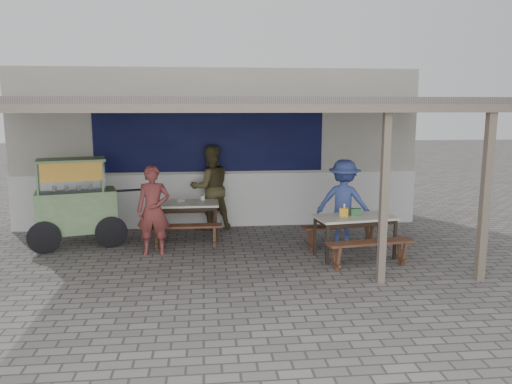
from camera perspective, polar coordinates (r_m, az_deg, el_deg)
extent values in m
plane|color=slate|center=(8.47, -3.46, -8.67)|extent=(60.00, 60.00, 0.00)
cube|color=beige|center=(11.67, -4.33, 5.20)|extent=(9.00, 1.20, 3.50)
cube|color=white|center=(11.20, -4.16, -0.93)|extent=(9.00, 0.10, 1.20)
cube|color=#0E1341|center=(11.03, -5.30, 6.49)|extent=(5.00, 0.03, 1.60)
cube|color=#605752|center=(9.03, -3.93, 10.22)|extent=(9.00, 4.20, 0.12)
cube|color=#786C5A|center=(6.98, -3.31, 9.53)|extent=(9.00, 0.12, 0.12)
cube|color=#786C5A|center=(8.31, 24.75, -0.33)|extent=(0.12, 0.12, 2.70)
cube|color=#786C5A|center=(7.73, 14.42, -0.43)|extent=(0.11, 0.11, 2.70)
cube|color=silver|center=(10.20, -7.95, -1.31)|extent=(1.29, 0.77, 0.04)
cube|color=black|center=(10.21, -7.94, -1.64)|extent=(1.19, 0.67, 0.06)
cube|color=black|center=(10.01, -11.32, -3.82)|extent=(0.05, 0.05, 0.71)
cube|color=black|center=(9.96, -4.60, -3.73)|extent=(0.05, 0.05, 0.71)
cube|color=black|center=(10.63, -10.99, -3.01)|extent=(0.05, 0.05, 0.71)
cube|color=black|center=(10.59, -4.67, -2.92)|extent=(0.05, 0.05, 0.71)
cube|color=brown|center=(9.58, -8.07, -3.88)|extent=(1.39, 0.29, 0.04)
cube|color=brown|center=(9.68, -11.27, -5.21)|extent=(0.05, 0.28, 0.41)
cube|color=brown|center=(9.63, -4.78, -5.13)|extent=(0.05, 0.28, 0.41)
cube|color=brown|center=(10.95, -7.77, -2.15)|extent=(1.39, 0.29, 0.04)
cube|color=brown|center=(11.03, -10.57, -3.33)|extent=(0.05, 0.28, 0.41)
cube|color=brown|center=(10.99, -4.90, -3.25)|extent=(0.05, 0.28, 0.41)
cube|color=silver|center=(9.04, 11.26, -2.85)|extent=(1.49, 0.90, 0.04)
cube|color=black|center=(9.06, 11.24, -3.22)|extent=(1.37, 0.79, 0.06)
cube|color=black|center=(8.62, 8.14, -5.95)|extent=(0.05, 0.05, 0.71)
cube|color=black|center=(9.17, 15.59, -5.25)|extent=(0.05, 0.05, 0.71)
cube|color=black|center=(9.14, 6.75, -5.00)|extent=(0.05, 0.05, 0.71)
cube|color=black|center=(9.67, 13.88, -4.41)|extent=(0.05, 0.05, 0.71)
cube|color=brown|center=(8.59, 12.91, -5.64)|extent=(1.52, 0.49, 0.04)
cube|color=brown|center=(8.41, 9.18, -7.46)|extent=(0.09, 0.28, 0.41)
cube|color=brown|center=(8.94, 16.31, -6.69)|extent=(0.09, 0.28, 0.41)
cube|color=brown|center=(9.64, 9.66, -3.84)|extent=(1.52, 0.49, 0.04)
cube|color=brown|center=(9.48, 6.29, -5.40)|extent=(0.09, 0.28, 0.41)
cube|color=brown|center=(9.95, 12.80, -4.85)|extent=(0.09, 0.28, 0.41)
cube|color=#84A66E|center=(10.24, -19.78, -1.92)|extent=(1.60, 1.09, 0.76)
cube|color=#84A66E|center=(10.33, -19.65, -4.09)|extent=(1.54, 1.04, 0.05)
cylinder|color=black|center=(9.95, -23.05, -4.83)|extent=(0.60, 0.20, 0.60)
cylinder|color=black|center=(9.95, -16.19, -4.43)|extent=(0.60, 0.20, 0.60)
cube|color=silver|center=(10.14, -20.31, 1.80)|extent=(1.31, 0.92, 0.59)
cube|color=#84A66E|center=(10.10, -20.41, 3.46)|extent=(1.36, 0.97, 0.04)
cube|color=orange|center=(9.78, -20.33, 2.13)|extent=(1.05, 0.29, 0.35)
cylinder|color=black|center=(10.22, -15.05, 0.15)|extent=(0.74, 0.23, 0.04)
imported|color=brown|center=(9.20, -11.65, -2.07)|extent=(0.61, 0.41, 1.64)
imported|color=brown|center=(10.92, -5.21, 0.50)|extent=(1.05, 0.91, 1.85)
imported|color=#3E509A|center=(9.85, 10.00, -1.15)|extent=(1.24, 1.01, 1.67)
cube|color=gold|center=(9.02, 10.05, -2.23)|extent=(0.19, 0.19, 0.15)
cube|color=#306D3D|center=(9.09, 11.33, -2.25)|extent=(0.20, 0.14, 0.13)
cylinder|color=white|center=(10.42, -6.09, -0.65)|extent=(0.09, 0.09, 0.10)
imported|color=silver|center=(10.34, -8.58, -0.93)|extent=(0.21, 0.21, 0.05)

